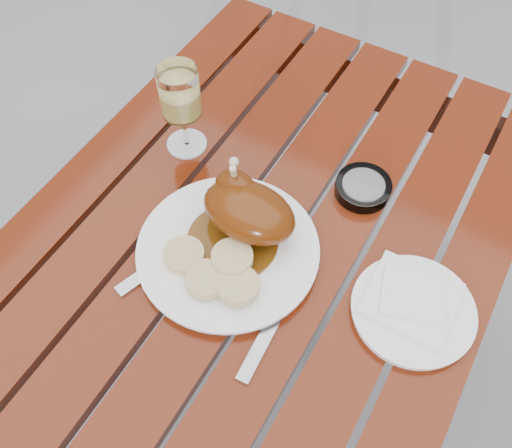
{
  "coord_description": "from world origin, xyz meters",
  "views": [
    {
      "loc": [
        0.27,
        -0.46,
        1.58
      ],
      "look_at": [
        -0.0,
        0.02,
        0.78
      ],
      "focal_mm": 40.0,
      "sensor_mm": 36.0,
      "label": 1
    }
  ],
  "objects": [
    {
      "name": "knife",
      "position": [
        0.1,
        -0.11,
        0.75
      ],
      "size": [
        0.03,
        0.23,
        0.01
      ],
      "primitive_type": "cube",
      "rotation": [
        0.0,
        0.0,
        0.06
      ],
      "color": "gray",
      "rests_on": "table"
    },
    {
      "name": "wine_glass",
      "position": [
        -0.23,
        0.14,
        0.84
      ],
      "size": [
        0.1,
        0.1,
        0.18
      ],
      "primitive_type": "cylinder",
      "rotation": [
        0.0,
        0.0,
        0.31
      ],
      "color": "#F3DB6E",
      "rests_on": "table"
    },
    {
      "name": "bread_dumplings",
      "position": [
        -0.02,
        -0.09,
        0.78
      ],
      "size": [
        0.18,
        0.12,
        0.03
      ],
      "color": "#CFB47E",
      "rests_on": "dinner_plate"
    },
    {
      "name": "ashtray",
      "position": [
        0.12,
        0.2,
        0.76
      ],
      "size": [
        0.11,
        0.11,
        0.03
      ],
      "primitive_type": "cylinder",
      "rotation": [
        0.0,
        0.0,
        -0.11
      ],
      "color": "#B2B7BC",
      "rests_on": "table"
    },
    {
      "name": "napkin",
      "position": [
        0.28,
        0.03,
        0.77
      ],
      "size": [
        0.14,
        0.13,
        0.01
      ],
      "primitive_type": "cube",
      "rotation": [
        0.0,
        0.0,
        0.03
      ],
      "color": "white",
      "rests_on": "side_plate"
    },
    {
      "name": "dinner_plate",
      "position": [
        -0.02,
        -0.04,
        0.76
      ],
      "size": [
        0.38,
        0.38,
        0.02
      ],
      "primitive_type": "cylinder",
      "rotation": [
        0.0,
        0.0,
        0.24
      ],
      "color": "white",
      "rests_on": "table"
    },
    {
      "name": "table",
      "position": [
        0.0,
        0.0,
        0.38
      ],
      "size": [
        0.8,
        1.2,
        0.75
      ],
      "primitive_type": "cube",
      "color": "#651E0C",
      "rests_on": "ground"
    },
    {
      "name": "side_plate",
      "position": [
        0.29,
        0.02,
        0.76
      ],
      "size": [
        0.2,
        0.2,
        0.02
      ],
      "primitive_type": "cylinder",
      "rotation": [
        0.0,
        0.0,
        -0.03
      ],
      "color": "white",
      "rests_on": "table"
    },
    {
      "name": "fork",
      "position": [
        -0.11,
        -0.11,
        0.75
      ],
      "size": [
        0.08,
        0.18,
        0.01
      ],
      "primitive_type": "cube",
      "rotation": [
        0.0,
        0.0,
        -0.32
      ],
      "color": "gray",
      "rests_on": "table"
    },
    {
      "name": "roast_duck",
      "position": [
        -0.02,
        0.02,
        0.82
      ],
      "size": [
        0.17,
        0.17,
        0.12
      ],
      "color": "#522D09",
      "rests_on": "dinner_plate"
    },
    {
      "name": "ground",
      "position": [
        0.0,
        0.0,
        0.0
      ],
      "size": [
        60.0,
        60.0,
        0.0
      ],
      "primitive_type": "plane",
      "color": "slate",
      "rests_on": "ground"
    }
  ]
}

